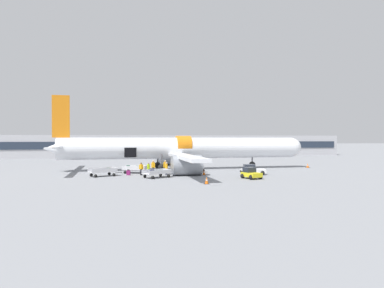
{
  "coord_description": "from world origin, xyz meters",
  "views": [
    {
      "loc": [
        -9.99,
        -45.07,
        4.71
      ],
      "look_at": [
        0.96,
        3.46,
        3.92
      ],
      "focal_mm": 32.0,
      "sensor_mm": 36.0,
      "label": 1
    }
  ],
  "objects": [
    {
      "name": "ground_crew_driver",
      "position": [
        -5.04,
        0.31,
        0.96
      ],
      "size": [
        0.58,
        0.58,
        1.82
      ],
      "color": "#2D2D33",
      "rests_on": "ground_plane"
    },
    {
      "name": "ground_crew_marshal",
      "position": [
        -3.04,
        3.43,
        0.82
      ],
      "size": [
        0.48,
        0.52,
        1.56
      ],
      "color": "#2D2D33",
      "rests_on": "ground_plane"
    },
    {
      "name": "baggage_tug_mid",
      "position": [
        7.5,
        -3.29,
        0.59
      ],
      "size": [
        3.41,
        2.35,
        1.33
      ],
      "color": "white",
      "rests_on": "ground_plane"
    },
    {
      "name": "baggage_cart_loading",
      "position": [
        -7.31,
        1.94,
        0.52
      ],
      "size": [
        4.16,
        2.76,
        1.08
      ],
      "color": "silver",
      "rests_on": "ground_plane"
    },
    {
      "name": "ground_plane",
      "position": [
        0.0,
        0.0,
        0.0
      ],
      "size": [
        500.0,
        500.0,
        0.0
      ],
      "primitive_type": "plane",
      "color": "gray"
    },
    {
      "name": "safety_cone_engine_left",
      "position": [
        -0.72,
        -10.9,
        0.35
      ],
      "size": [
        0.55,
        0.55,
        0.74
      ],
      "color": "black",
      "rests_on": "ground_plane"
    },
    {
      "name": "safety_cone_nose",
      "position": [
        20.41,
        4.6,
        0.32
      ],
      "size": [
        0.63,
        0.63,
        0.68
      ],
      "color": "black",
      "rests_on": "ground_plane"
    },
    {
      "name": "safety_cone_wingtip",
      "position": [
        1.24,
        -2.37,
        0.31
      ],
      "size": [
        0.53,
        0.53,
        0.66
      ],
      "color": "black",
      "rests_on": "ground_plane"
    },
    {
      "name": "ground_crew_supervisor",
      "position": [
        -5.77,
        -0.78,
        0.84
      ],
      "size": [
        0.51,
        0.51,
        1.6
      ],
      "color": "#1E2338",
      "rests_on": "ground_plane"
    },
    {
      "name": "baggage_cart_queued",
      "position": [
        -11.37,
        -1.12,
        0.55
      ],
      "size": [
        4.22,
        2.69,
        1.05
      ],
      "color": "silver",
      "rests_on": "ground_plane"
    },
    {
      "name": "ground_crew_loader_b",
      "position": [
        -3.43,
        -0.8,
        0.84
      ],
      "size": [
        0.43,
        0.56,
        1.59
      ],
      "color": "#1E2338",
      "rests_on": "ground_plane"
    },
    {
      "name": "baggage_tug_lead",
      "position": [
        5.6,
        -7.48,
        0.57
      ],
      "size": [
        2.29,
        2.73,
        1.32
      ],
      "color": "yellow",
      "rests_on": "ground_plane"
    },
    {
      "name": "ground_crew_loader_a",
      "position": [
        -3.41,
        0.39,
        0.94
      ],
      "size": [
        0.6,
        0.55,
        1.79
      ],
      "color": "#1E2338",
      "rests_on": "ground_plane"
    },
    {
      "name": "terminal_strip",
      "position": [
        0.0,
        44.56,
        2.78
      ],
      "size": [
        103.14,
        8.34,
        5.56
      ],
      "color": "#B2B2B7",
      "rests_on": "ground_plane"
    },
    {
      "name": "airplane",
      "position": [
        -0.37,
        6.2,
        3.07
      ],
      "size": [
        39.79,
        34.65,
        10.85
      ],
      "color": "white",
      "rests_on": "ground_plane"
    },
    {
      "name": "suitcase_on_tarmac_spare",
      "position": [
        -8.31,
        -0.51,
        0.32
      ],
      "size": [
        0.52,
        0.41,
        0.75
      ],
      "color": "#721951",
      "rests_on": "ground_plane"
    },
    {
      "name": "ground_crew_helper",
      "position": [
        -6.71,
        -0.83,
        0.86
      ],
      "size": [
        0.57,
        0.43,
        1.64
      ],
      "color": "black",
      "rests_on": "ground_plane"
    },
    {
      "name": "baggage_tug_rear",
      "position": [
        0.92,
        0.5,
        0.72
      ],
      "size": [
        2.6,
        2.79,
        1.75
      ],
      "color": "silver",
      "rests_on": "ground_plane"
    },
    {
      "name": "baggage_cart_empty",
      "position": [
        -5.02,
        -4.07,
        0.52
      ],
      "size": [
        4.09,
        2.99,
        1.0
      ],
      "color": "silver",
      "rests_on": "ground_plane"
    }
  ]
}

